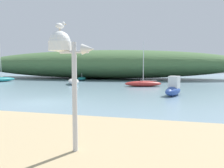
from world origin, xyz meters
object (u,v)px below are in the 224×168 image
Objects in this scene: mast_structure at (64,52)px; sailboat_by_sandbar at (1,79)px; seagull_on_radar at (60,25)px; motorboat_outer_mooring at (173,89)px; sailboat_inner_mooring at (73,81)px; sailboat_off_point at (82,78)px; sailboat_west_reach at (143,84)px.

mast_structure is 30.10m from sailboat_by_sandbar.
sailboat_by_sandbar reaches higher than mast_structure.
motorboat_outer_mooring is at bearing 75.61° from seagull_on_radar.
sailboat_off_point is at bearing 104.68° from sailboat_inner_mooring.
sailboat_west_reach reaches higher than sailboat_inner_mooring.
sailboat_off_point is at bearing 111.00° from seagull_on_radar.
sailboat_off_point is 1.01× the size of sailboat_west_reach.
seagull_on_radar is 30.10m from sailboat_off_point.
sailboat_by_sandbar is 25.65m from motorboat_outer_mooring.
mast_structure is 0.56× the size of sailboat_off_point.
motorboat_outer_mooring is at bearing -32.59° from sailboat_inner_mooring.
sailboat_by_sandbar reaches higher than sailboat_inner_mooring.
sailboat_by_sandbar is (-20.78, 21.55, -2.91)m from seagull_on_radar.
sailboat_off_point is at bearing 131.74° from motorboat_outer_mooring.
sailboat_by_sandbar reaches higher than sailboat_off_point.
sailboat_off_point is at bearing 111.18° from mast_structure.
mast_structure is 0.53× the size of sailboat_by_sandbar.
motorboat_outer_mooring is at bearing 76.09° from mast_structure.
sailboat_by_sandbar reaches higher than sailboat_west_reach.
sailboat_by_sandbar is 1.09× the size of sailboat_inner_mooring.
sailboat_inner_mooring is (2.11, -8.04, 0.10)m from sailboat_off_point.
sailboat_west_reach reaches higher than motorboat_outer_mooring.
sailboat_by_sandbar is at bearing 173.49° from sailboat_west_reach.
sailboat_west_reach is at bearing -4.95° from sailboat_inner_mooring.
sailboat_by_sandbar is 21.10m from sailboat_west_reach.
motorboat_outer_mooring is at bearing -66.19° from sailboat_west_reach.
mast_structure is 0.57× the size of sailboat_inner_mooring.
sailboat_west_reach is (0.18, 19.16, -2.92)m from seagull_on_radar.
seagull_on_radar is 30.07m from sailboat_by_sandbar.
sailboat_by_sandbar is 12.26m from sailboat_inner_mooring.
mast_structure is at bearing -103.91° from motorboat_outer_mooring.
motorboat_outer_mooring is 0.57× the size of sailboat_inner_mooring.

